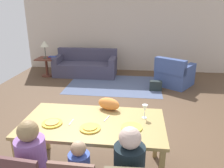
# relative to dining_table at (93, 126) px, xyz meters

# --- Properties ---
(ground_plane) EXTENTS (7.07, 6.64, 0.02)m
(ground_plane) POSITION_rel_dining_table_xyz_m (0.16, 1.84, -0.70)
(ground_plane) COLOR brown
(back_wall) EXTENTS (7.07, 0.10, 2.70)m
(back_wall) POSITION_rel_dining_table_xyz_m (0.16, 5.21, 0.66)
(back_wall) COLOR beige
(back_wall) RESTS_ON ground_plane
(dining_table) EXTENTS (1.79, 0.95, 0.76)m
(dining_table) POSITION_rel_dining_table_xyz_m (0.00, 0.00, 0.00)
(dining_table) COLOR #A68B4E
(dining_table) RESTS_ON ground_plane
(plate_near_man) EXTENTS (0.25, 0.25, 0.02)m
(plate_near_man) POSITION_rel_dining_table_xyz_m (-0.49, -0.12, 0.08)
(plate_near_man) COLOR gold
(plate_near_man) RESTS_ON dining_table
(pizza_near_man) EXTENTS (0.17, 0.17, 0.01)m
(pizza_near_man) POSITION_rel_dining_table_xyz_m (-0.49, -0.12, 0.09)
(pizza_near_man) COLOR gold
(pizza_near_man) RESTS_ON plate_near_man
(plate_near_child) EXTENTS (0.25, 0.25, 0.02)m
(plate_near_child) POSITION_rel_dining_table_xyz_m (-0.00, -0.18, 0.08)
(plate_near_child) COLOR gold
(plate_near_child) RESTS_ON dining_table
(pizza_near_child) EXTENTS (0.17, 0.17, 0.01)m
(pizza_near_child) POSITION_rel_dining_table_xyz_m (-0.00, -0.18, 0.09)
(pizza_near_child) COLOR gold
(pizza_near_child) RESTS_ON plate_near_child
(plate_near_woman) EXTENTS (0.25, 0.25, 0.02)m
(plate_near_woman) POSITION_rel_dining_table_xyz_m (0.49, -0.10, 0.08)
(plate_near_woman) COLOR yellow
(plate_near_woman) RESTS_ON dining_table
(wine_glass) EXTENTS (0.07, 0.07, 0.19)m
(wine_glass) POSITION_rel_dining_table_xyz_m (0.64, 0.18, 0.20)
(wine_glass) COLOR silver
(wine_glass) RESTS_ON dining_table
(fork) EXTENTS (0.03, 0.15, 0.01)m
(fork) POSITION_rel_dining_table_xyz_m (-0.27, -0.05, 0.07)
(fork) COLOR silver
(fork) RESTS_ON dining_table
(knife) EXTENTS (0.06, 0.17, 0.01)m
(knife) POSITION_rel_dining_table_xyz_m (0.16, 0.10, 0.07)
(knife) COLOR silver
(knife) RESTS_ON dining_table
(cat) EXTENTS (0.35, 0.26, 0.17)m
(cat) POSITION_rel_dining_table_xyz_m (0.15, 0.37, 0.16)
(cat) COLOR orange
(cat) RESTS_ON dining_table
(area_rug) EXTENTS (2.60, 1.80, 0.01)m
(area_rug) POSITION_rel_dining_table_xyz_m (-0.14, 3.55, -0.69)
(area_rug) COLOR slate
(area_rug) RESTS_ON ground_plane
(couch) EXTENTS (1.95, 0.86, 0.82)m
(couch) POSITION_rel_dining_table_xyz_m (-1.15, 4.41, -0.39)
(couch) COLOR #423E54
(couch) RESTS_ON ground_plane
(armchair) EXTENTS (1.18, 1.19, 0.82)m
(armchair) POSITION_rel_dining_table_xyz_m (1.53, 3.70, -0.37)
(armchair) COLOR #3D5189
(armchair) RESTS_ON ground_plane
(side_table) EXTENTS (0.56, 0.56, 0.58)m
(side_table) POSITION_rel_dining_table_xyz_m (-2.36, 4.15, -0.31)
(side_table) COLOR brown
(side_table) RESTS_ON ground_plane
(table_lamp) EXTENTS (0.26, 0.26, 0.54)m
(table_lamp) POSITION_rel_dining_table_xyz_m (-2.36, 4.15, 0.32)
(table_lamp) COLOR #4B483C
(table_lamp) RESTS_ON side_table
(book_lower) EXTENTS (0.22, 0.16, 0.03)m
(book_lower) POSITION_rel_dining_table_xyz_m (-2.22, 4.20, -0.10)
(book_lower) COLOR maroon
(book_lower) RESTS_ON side_table
(book_upper) EXTENTS (0.22, 0.16, 0.03)m
(book_upper) POSITION_rel_dining_table_xyz_m (-2.16, 4.19, -0.07)
(book_upper) COLOR #2F4189
(book_upper) RESTS_ON book_lower
(handbag) EXTENTS (0.32, 0.16, 0.26)m
(handbag) POSITION_rel_dining_table_xyz_m (1.01, 3.25, -0.56)
(handbag) COLOR #1F2929
(handbag) RESTS_ON ground_plane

